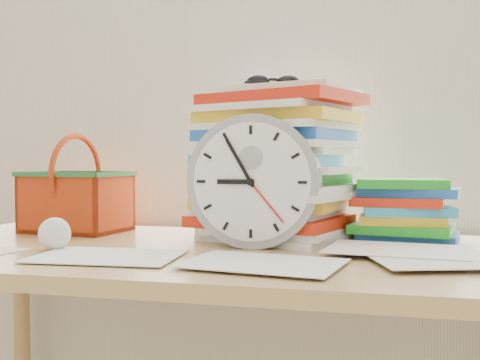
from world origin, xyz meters
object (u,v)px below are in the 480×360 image
(desk, at_px, (209,284))
(book_stack, at_px, (403,210))
(paper_stack, at_px, (276,164))
(basket, at_px, (77,184))
(clock, at_px, (254,181))

(desk, height_order, book_stack, book_stack)
(paper_stack, xyz_separation_m, book_stack, (0.29, 0.03, -0.10))
(book_stack, height_order, basket, basket)
(desk, relative_size, basket, 5.70)
(paper_stack, bearing_deg, book_stack, 6.60)
(paper_stack, relative_size, clock, 1.25)
(clock, relative_size, book_stack, 1.15)
(clock, bearing_deg, book_stack, 31.24)
(book_stack, bearing_deg, paper_stack, -173.40)
(desk, xyz_separation_m, book_stack, (0.39, 0.21, 0.15))
(paper_stack, height_order, book_stack, paper_stack)
(desk, height_order, basket, basket)
(clock, bearing_deg, desk, -163.54)
(desk, height_order, clock, clock)
(paper_stack, distance_m, clock, 0.16)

